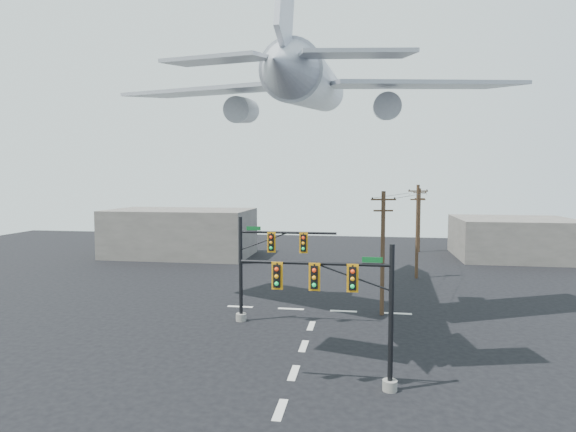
% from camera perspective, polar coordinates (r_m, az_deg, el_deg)
% --- Properties ---
extents(ground, '(120.00, 120.00, 0.00)m').
position_cam_1_polar(ground, '(25.89, 0.69, -18.11)').
color(ground, black).
rests_on(ground, ground).
extents(lane_markings, '(14.00, 21.20, 0.01)m').
position_cam_1_polar(lane_markings, '(30.83, 2.19, -14.33)').
color(lane_markings, beige).
rests_on(lane_markings, ground).
extents(signal_mast_near, '(7.47, 0.76, 6.93)m').
position_cam_1_polar(signal_mast_near, '(23.08, 7.54, -10.60)').
color(signal_mast_near, gray).
rests_on(signal_mast_near, ground).
extents(signal_mast_far, '(6.98, 0.81, 7.32)m').
position_cam_1_polar(signal_mast_far, '(33.31, -3.25, -5.95)').
color(signal_mast_far, gray).
rests_on(signal_mast_far, ground).
extents(utility_pole_a, '(1.80, 0.45, 9.04)m').
position_cam_1_polar(utility_pole_a, '(35.56, 11.16, -4.06)').
color(utility_pole_a, '#432B1C').
rests_on(utility_pole_a, ground).
extents(utility_pole_b, '(1.90, 0.32, 9.35)m').
position_cam_1_polar(utility_pole_b, '(49.48, 15.07, -1.57)').
color(utility_pole_b, '#432B1C').
rests_on(utility_pole_b, ground).
extents(utility_pole_c, '(1.76, 0.44, 8.66)m').
position_cam_1_polar(utility_pole_c, '(67.60, 15.30, -0.31)').
color(utility_pole_c, '#432B1C').
rests_on(utility_pole_c, ground).
extents(power_lines, '(7.61, 31.84, 0.22)m').
position_cam_1_polar(power_lines, '(51.21, 14.64, 2.60)').
color(power_lines, black).
extents(airliner, '(30.45, 31.86, 8.35)m').
position_cam_1_polar(airliner, '(37.41, 2.98, 15.13)').
color(airliner, '#ADB0B9').
extents(building_left, '(18.00, 10.00, 6.00)m').
position_cam_1_polar(building_left, '(63.57, -12.63, -1.94)').
color(building_left, slate).
rests_on(building_left, ground).
extents(building_right, '(14.00, 12.00, 5.00)m').
position_cam_1_polar(building_right, '(66.70, 25.19, -2.39)').
color(building_right, slate).
rests_on(building_right, ground).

